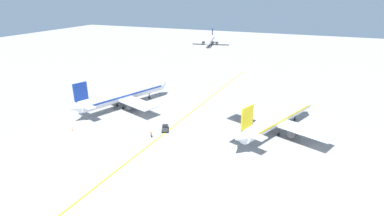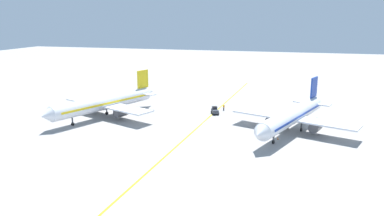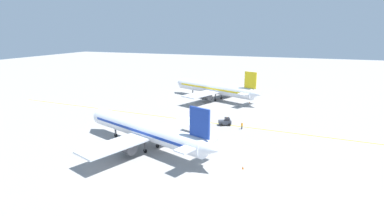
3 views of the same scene
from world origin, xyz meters
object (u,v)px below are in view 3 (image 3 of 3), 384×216
at_px(traffic_cone_by_wingtip, 243,168).
at_px(baggage_tug_dark, 225,122).
at_px(traffic_cone_near_nose, 250,102).
at_px(airplane_adjacent_stand, 215,89).
at_px(ground_crew_worker, 242,126).
at_px(traffic_cone_mid_apron, 126,139).
at_px(airplane_at_gate, 146,131).

bearing_deg(traffic_cone_by_wingtip, baggage_tug_dark, 21.49).
xyz_separation_m(baggage_tug_dark, traffic_cone_near_nose, (25.35, -1.56, -0.63)).
height_order(airplane_adjacent_stand, baggage_tug_dark, airplane_adjacent_stand).
xyz_separation_m(ground_crew_worker, traffic_cone_near_nose, (26.90, 2.87, -0.63)).
height_order(traffic_cone_near_nose, traffic_cone_by_wingtip, same).
relative_size(airplane_adjacent_stand, traffic_cone_near_nose, 61.82).
relative_size(traffic_cone_mid_apron, traffic_cone_by_wingtip, 1.00).
distance_m(airplane_at_gate, traffic_cone_near_nose, 47.09).
relative_size(ground_crew_worker, traffic_cone_mid_apron, 3.05).
bearing_deg(airplane_at_gate, ground_crew_worker, -39.90).
xyz_separation_m(ground_crew_worker, traffic_cone_mid_apron, (-15.70, 21.80, -0.63)).
distance_m(ground_crew_worker, traffic_cone_mid_apron, 26.87).
xyz_separation_m(airplane_adjacent_stand, traffic_cone_by_wingtip, (-48.65, -19.17, -3.43)).
bearing_deg(traffic_cone_near_nose, baggage_tug_dark, 176.47).
bearing_deg(traffic_cone_mid_apron, traffic_cone_near_nose, -23.95).
bearing_deg(baggage_tug_dark, traffic_cone_near_nose, -3.53).
xyz_separation_m(airplane_at_gate, traffic_cone_mid_apron, (2.68, 6.43, -3.43)).
bearing_deg(airplane_adjacent_stand, airplane_at_gate, 179.34).
bearing_deg(baggage_tug_dark, ground_crew_worker, -109.28).
bearing_deg(traffic_cone_mid_apron, traffic_cone_by_wingtip, -100.94).
bearing_deg(ground_crew_worker, traffic_cone_mid_apron, 125.77).
relative_size(airplane_at_gate, traffic_cone_mid_apron, 62.47).
distance_m(airplane_adjacent_stand, traffic_cone_mid_apron, 44.29).
bearing_deg(airplane_adjacent_stand, traffic_cone_by_wingtip, -158.49).
distance_m(airplane_at_gate, airplane_adjacent_stand, 46.28).
bearing_deg(airplane_adjacent_stand, traffic_cone_mid_apron, 170.92).
distance_m(baggage_tug_dark, traffic_cone_near_nose, 25.40).
bearing_deg(traffic_cone_near_nose, airplane_adjacent_stand, 85.23).
relative_size(traffic_cone_near_nose, traffic_cone_by_wingtip, 1.00).
distance_m(airplane_adjacent_stand, ground_crew_worker, 31.72).
distance_m(airplane_adjacent_stand, traffic_cone_near_nose, 12.48).
bearing_deg(baggage_tug_dark, airplane_adjacent_stand, 21.53).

